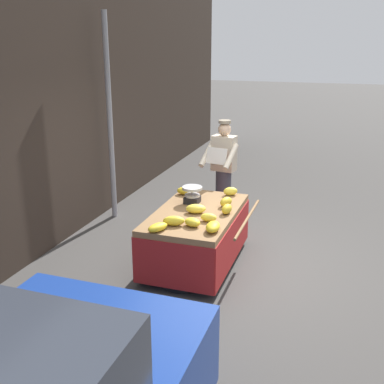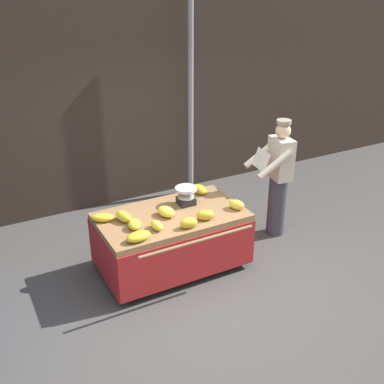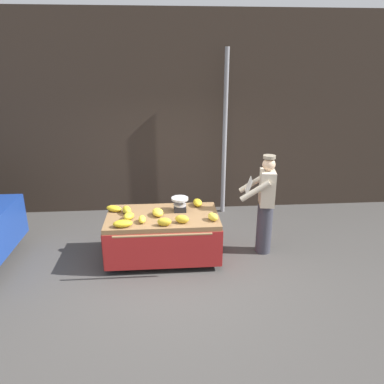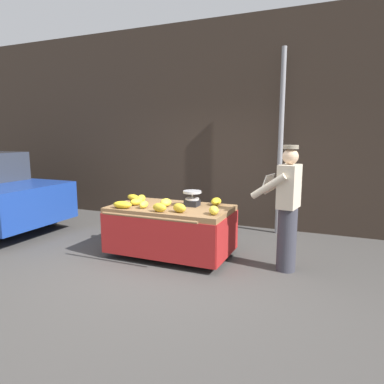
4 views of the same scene
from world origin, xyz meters
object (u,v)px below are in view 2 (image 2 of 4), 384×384
weighing_scale (186,196)px  banana_bunch_7 (205,215)px  banana_bunch_2 (237,205)px  banana_bunch_3 (103,218)px  banana_bunch_6 (189,223)px  banana_bunch_8 (157,225)px  banana_bunch_1 (124,217)px  street_pole (191,96)px  banana_bunch_0 (135,224)px  vendor_person (278,178)px  banana_cart (172,229)px  banana_bunch_5 (200,189)px  banana_bunch_4 (166,212)px  banana_bunch_9 (138,236)px

weighing_scale → banana_bunch_7: (0.01, -0.48, -0.05)m
banana_bunch_2 → banana_bunch_3: (-1.59, 0.49, -0.01)m
banana_bunch_2 → banana_bunch_6: 0.77m
banana_bunch_8 → banana_bunch_3: bearing=135.2°
banana_bunch_3 → banana_bunch_8: banana_bunch_8 is taller
banana_bunch_1 → banana_bunch_8: banana_bunch_1 is taller
street_pole → weighing_scale: bearing=-119.8°
banana_bunch_0 → banana_bunch_6: banana_bunch_6 is taller
banana_bunch_1 → banana_bunch_7: banana_bunch_7 is taller
banana_bunch_3 → vendor_person: 2.51m
vendor_person → banana_bunch_8: bearing=-170.3°
banana_cart → banana_bunch_3: bearing=164.2°
weighing_scale → banana_bunch_8: weighing_scale is taller
weighing_scale → banana_bunch_8: bearing=-145.4°
street_pole → banana_bunch_3: (-2.11, -1.70, -0.87)m
banana_bunch_2 → banana_bunch_7: 0.49m
banana_bunch_2 → banana_bunch_5: 0.66m
weighing_scale → banana_bunch_4: size_ratio=1.08×
banana_cart → banana_bunch_9: 0.76m
weighing_scale → vendor_person: (1.41, -0.07, -0.02)m
street_pole → banana_bunch_9: 3.12m
banana_bunch_0 → vendor_person: (2.23, 0.20, 0.05)m
banana_bunch_1 → banana_bunch_4: size_ratio=1.02×
banana_bunch_8 → street_pole: bearing=53.5°
banana_bunch_3 → banana_bunch_1: bearing=-28.1°
banana_bunch_7 → banana_bunch_9: size_ratio=0.75×
weighing_scale → vendor_person: size_ratio=0.16×
banana_bunch_5 → vendor_person: bearing=-14.3°
banana_bunch_0 → banana_bunch_9: size_ratio=0.72×
banana_bunch_2 → banana_bunch_3: banana_bunch_2 is taller
banana_bunch_7 → banana_bunch_8: banana_bunch_7 is taller
banana_bunch_6 → banana_bunch_7: size_ratio=0.99×
banana_bunch_0 → banana_bunch_5: (1.13, 0.48, 0.01)m
street_pole → banana_bunch_0: size_ratio=16.24×
banana_bunch_1 → banana_bunch_8: 0.45m
street_pole → banana_bunch_7: street_pole is taller
banana_bunch_4 → banana_bunch_5: bearing=29.2°
banana_bunch_7 → banana_bunch_8: size_ratio=1.06×
banana_bunch_2 → banana_bunch_7: (-0.49, -0.06, 0.00)m
banana_bunch_9 → banana_bunch_6: bearing=-1.0°
banana_bunch_1 → banana_bunch_5: banana_bunch_1 is taller
banana_bunch_2 → banana_bunch_9: size_ratio=0.70×
street_pole → banana_bunch_8: 2.85m
banana_bunch_0 → vendor_person: 2.24m
banana_bunch_2 → banana_bunch_3: size_ratio=0.73×
banana_bunch_5 → vendor_person: 1.14m
banana_cart → weighing_scale: size_ratio=6.53×
banana_bunch_3 → banana_bunch_7: banana_bunch_7 is taller
banana_bunch_7 → vendor_person: 1.46m
banana_bunch_1 → banana_cart: bearing=-10.5°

